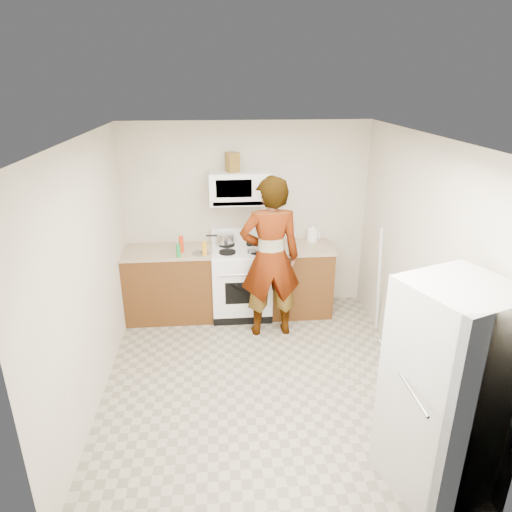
{
  "coord_description": "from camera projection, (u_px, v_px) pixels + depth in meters",
  "views": [
    {
      "loc": [
        -0.39,
        -4.03,
        2.98
      ],
      "look_at": [
        0.01,
        0.55,
        1.18
      ],
      "focal_mm": 32.0,
      "sensor_mm": 36.0,
      "label": 1
    }
  ],
  "objects": [
    {
      "name": "floor",
      "position": [
        259.0,
        378.0,
        4.85
      ],
      "size": [
        3.6,
        3.6,
        0.0
      ],
      "primitive_type": "plane",
      "color": "gray",
      "rests_on": "ground"
    },
    {
      "name": "back_wall",
      "position": [
        247.0,
        218.0,
        6.06
      ],
      "size": [
        3.2,
        0.02,
        2.5
      ],
      "primitive_type": "cube",
      "color": "beige",
      "rests_on": "floor"
    },
    {
      "name": "right_wall",
      "position": [
        419.0,
        265.0,
        4.53
      ],
      "size": [
        0.02,
        3.6,
        2.5
      ],
      "primitive_type": "cube",
      "color": "beige",
      "rests_on": "floor"
    },
    {
      "name": "cabinet_left",
      "position": [
        170.0,
        285.0,
        5.99
      ],
      "size": [
        1.12,
        0.62,
        0.9
      ],
      "primitive_type": "cube",
      "color": "#5A3815",
      "rests_on": "floor"
    },
    {
      "name": "counter_left",
      "position": [
        168.0,
        251.0,
        5.82
      ],
      "size": [
        1.14,
        0.64,
        0.03
      ],
      "primitive_type": "cube",
      "color": "tan",
      "rests_on": "cabinet_left"
    },
    {
      "name": "cabinet_right",
      "position": [
        299.0,
        280.0,
        6.13
      ],
      "size": [
        0.8,
        0.62,
        0.9
      ],
      "primitive_type": "cube",
      "color": "#5A3815",
      "rests_on": "floor"
    },
    {
      "name": "counter_right",
      "position": [
        301.0,
        247.0,
        5.96
      ],
      "size": [
        0.82,
        0.64,
        0.03
      ],
      "primitive_type": "cube",
      "color": "tan",
      "rests_on": "cabinet_right"
    },
    {
      "name": "gas_range",
      "position": [
        241.0,
        280.0,
        6.04
      ],
      "size": [
        0.76,
        0.65,
        1.13
      ],
      "color": "white",
      "rests_on": "floor"
    },
    {
      "name": "microwave",
      "position": [
        240.0,
        188.0,
        5.72
      ],
      "size": [
        0.76,
        0.38,
        0.4
      ],
      "primitive_type": "cube",
      "color": "white",
      "rests_on": "back_wall"
    },
    {
      "name": "person",
      "position": [
        270.0,
        258.0,
        5.39
      ],
      "size": [
        0.75,
        0.51,
        1.98
      ],
      "primitive_type": "imported",
      "rotation": [
        0.0,
        0.0,
        3.19
      ],
      "color": "tan",
      "rests_on": "floor"
    },
    {
      "name": "fridge",
      "position": [
        447.0,
        391.0,
        3.33
      ],
      "size": [
        0.9,
        0.9,
        1.7
      ],
      "primitive_type": "cube",
      "rotation": [
        0.0,
        0.0,
        0.36
      ],
      "color": "#B8B8B4",
      "rests_on": "floor"
    },
    {
      "name": "kettle",
      "position": [
        312.0,
        235.0,
        6.11
      ],
      "size": [
        0.17,
        0.17,
        0.17
      ],
      "primitive_type": "cylinder",
      "rotation": [
        0.0,
        0.0,
        -0.21
      ],
      "color": "white",
      "rests_on": "counter_right"
    },
    {
      "name": "jug",
      "position": [
        232.0,
        162.0,
        5.59
      ],
      "size": [
        0.19,
        0.19,
        0.24
      ],
      "primitive_type": "cube",
      "rotation": [
        0.0,
        0.0,
        0.43
      ],
      "color": "brown",
      "rests_on": "microwave"
    },
    {
      "name": "saucepan",
      "position": [
        225.0,
        238.0,
        5.99
      ],
      "size": [
        0.3,
        0.3,
        0.13
      ],
      "primitive_type": "cylinder",
      "rotation": [
        0.0,
        0.0,
        0.4
      ],
      "color": "silver",
      "rests_on": "gas_range"
    },
    {
      "name": "tray",
      "position": [
        258.0,
        250.0,
        5.76
      ],
      "size": [
        0.26,
        0.18,
        0.05
      ],
      "primitive_type": "cube",
      "rotation": [
        0.0,
        0.0,
        0.07
      ],
      "color": "white",
      "rests_on": "gas_range"
    },
    {
      "name": "bottle_spray",
      "position": [
        181.0,
        244.0,
        5.72
      ],
      "size": [
        0.07,
        0.07,
        0.21
      ],
      "primitive_type": "cylinder",
      "rotation": [
        0.0,
        0.0,
        0.19
      ],
      "color": "red",
      "rests_on": "counter_left"
    },
    {
      "name": "bottle_hot_sauce",
      "position": [
        204.0,
        249.0,
        5.6
      ],
      "size": [
        0.06,
        0.06,
        0.18
      ],
      "primitive_type": "cylinder",
      "rotation": [
        0.0,
        0.0,
        -0.09
      ],
      "color": "orange",
      "rests_on": "counter_left"
    },
    {
      "name": "bottle_green_cap",
      "position": [
        178.0,
        251.0,
        5.56
      ],
      "size": [
        0.06,
        0.06,
        0.17
      ],
      "primitive_type": "cylinder",
      "rotation": [
        0.0,
        0.0,
        -0.18
      ],
      "color": "#188837",
      "rests_on": "counter_left"
    },
    {
      "name": "pot_lid",
      "position": [
        201.0,
        253.0,
        5.7
      ],
      "size": [
        0.29,
        0.29,
        0.01
      ],
      "primitive_type": "cylinder",
      "rotation": [
        0.0,
        0.0,
        -0.32
      ],
      "color": "white",
      "rests_on": "counter_left"
    },
    {
      "name": "broom",
      "position": [
        379.0,
        281.0,
        5.44
      ],
      "size": [
        0.2,
        0.27,
        1.42
      ],
      "primitive_type": "cylinder",
      "rotation": [
        0.14,
        -0.14,
        0.19
      ],
      "color": "silver",
      "rests_on": "floor"
    }
  ]
}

